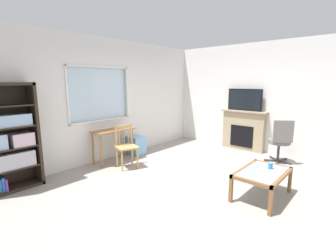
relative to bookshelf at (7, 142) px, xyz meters
The scene contains 12 objects.
ground 3.35m from the bookshelf, 45.71° to the right, with size 6.53×6.13×0.02m, color #9E9389.
wall_back_with_window 2.38m from the bookshelf, ahead, with size 5.53×0.15×2.79m.
wall_right 5.63m from the bookshelf, 24.53° to the right, with size 0.12×5.33×2.79m, color silver.
bookshelf is the anchor object (origin of this frame).
desk_under_window 2.04m from the bookshelf, ahead, with size 0.96×0.42×0.75m.
wooden_chair 2.11m from the bookshelf, 17.52° to the right, with size 0.53×0.51×0.90m.
plastic_drawer_unit 2.80m from the bookshelf, ahead, with size 0.35×0.40×0.46m, color #72ADDB.
fireplace 5.30m from the bookshelf, 21.21° to the right, with size 0.26×1.22×1.06m.
tv 5.30m from the bookshelf, 21.28° to the right, with size 0.06×0.91×0.57m.
office_chair 5.35m from the bookshelf, 34.40° to the right, with size 0.61×0.57×1.00m.
coffee_table 4.19m from the bookshelf, 52.75° to the right, with size 0.99×0.64×0.43m.
sippy_cup 4.34m from the bookshelf, 51.04° to the right, with size 0.07×0.07×0.09m, color #337FD6.
Camera 1 is at (-3.40, -2.20, 1.81)m, focal length 25.51 mm.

